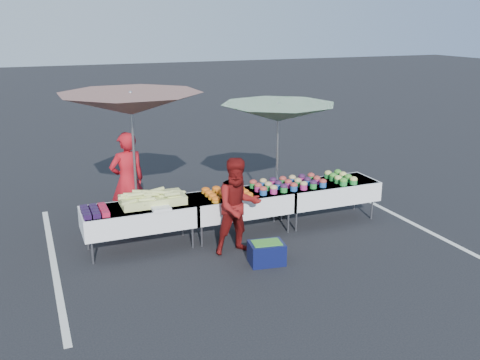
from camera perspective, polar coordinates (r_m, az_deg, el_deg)
name	(u,v)px	position (r m, az deg, el deg)	size (l,w,h in m)	color
ground	(240,233)	(9.68, 0.00, -5.68)	(80.00, 80.00, 0.00)	black
stripe_left	(53,262)	(9.06, -19.28, -8.27)	(0.10, 5.00, 0.00)	silver
stripe_right	(386,210)	(11.21, 15.34, -3.11)	(0.10, 5.00, 0.00)	silver
table_left	(139,216)	(8.98, -10.71, -3.80)	(1.86, 0.81, 0.75)	white
table_center	(240,203)	(9.47, 0.00, -2.42)	(1.86, 0.81, 0.75)	white
table_right	(328,191)	(10.25, 9.35, -1.14)	(1.86, 0.81, 0.75)	white
berry_punnets	(95,211)	(8.76, -15.25, -3.21)	(0.40, 0.54, 0.08)	black
corn_pile	(152,199)	(8.99, -9.34, -1.99)	(1.16, 0.57, 0.26)	#B6C062
plastic_bags	(161,208)	(8.70, -8.43, -3.02)	(0.30, 0.25, 0.05)	white
carrot_bowls	(227,193)	(9.31, -1.40, -1.36)	(0.75, 0.69, 0.11)	orange
potato_cups	(288,183)	(9.78, 5.16, -0.34)	(1.34, 0.58, 0.16)	#214F9A
bean_baskets	(341,177)	(10.31, 10.67, 0.29)	(0.36, 0.68, 0.15)	#218432
vendor	(128,181)	(9.87, -11.90, -0.07)	(0.65, 0.43, 1.80)	#A7131D
customer	(238,206)	(8.62, -0.19, -2.82)	(0.78, 0.61, 1.61)	maroon
umbrella_left	(131,105)	(9.34, -11.55, 7.86)	(3.28, 3.28, 2.54)	black
umbrella_right	(278,113)	(10.04, 4.10, 7.09)	(2.54, 2.54, 2.22)	black
storage_bin	(267,252)	(8.47, 2.85, -7.73)	(0.60, 0.47, 0.35)	#0C113C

